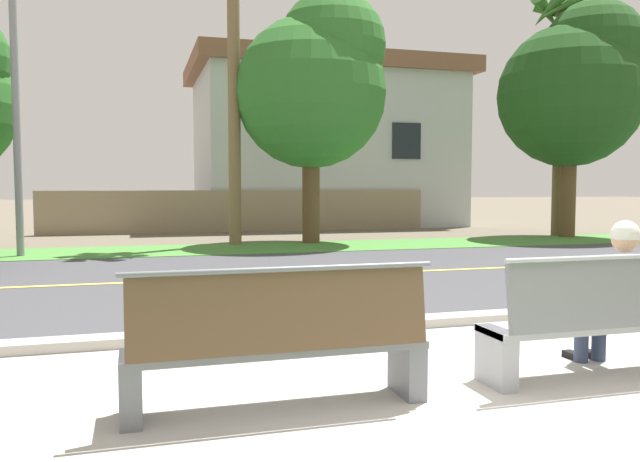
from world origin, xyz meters
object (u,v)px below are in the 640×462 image
object	(u,v)px
shade_tree_centre	(576,85)
palm_tree_short	(561,37)
shade_tree_left	(316,81)
seated_person_white	(615,290)
bench_left	(279,344)
bench_right	(610,321)
streetlamp	(16,66)

from	to	relation	value
shade_tree_centre	palm_tree_short	xyz separation A→B (m)	(-0.02, 0.73, 1.57)
shade_tree_centre	shade_tree_left	bearing A→B (deg)	178.55
seated_person_white	shade_tree_left	world-z (taller)	shade_tree_left
bench_left	seated_person_white	size ratio (longest dim) A/B	1.65
shade_tree_centre	palm_tree_short	world-z (taller)	palm_tree_short
bench_right	seated_person_white	bearing A→B (deg)	41.76
bench_right	shade_tree_left	distance (m)	12.96
shade_tree_left	shade_tree_centre	size ratio (longest dim) A/B	0.95
streetlamp	bench_right	bearing A→B (deg)	-61.78
palm_tree_short	streetlamp	bearing A→B (deg)	-173.64
bench_left	seated_person_white	xyz separation A→B (m)	(2.85, 0.17, 0.21)
streetlamp	palm_tree_short	world-z (taller)	palm_tree_short
bench_left	bench_right	xyz separation A→B (m)	(2.65, 0.00, 0.00)
bench_left	shade_tree_centre	bearing A→B (deg)	46.03
seated_person_white	shade_tree_centre	bearing A→B (deg)	53.49
streetlamp	shade_tree_left	bearing A→B (deg)	9.17
seated_person_white	palm_tree_short	world-z (taller)	palm_tree_short
shade_tree_left	bench_right	bearing A→B (deg)	-95.06
seated_person_white	shade_tree_centre	xyz separation A→B (m)	(8.85, 11.95, 3.86)
bench_right	streetlamp	xyz separation A→B (m)	(-6.00, 11.18, 3.68)
seated_person_white	shade_tree_left	size ratio (longest dim) A/B	0.19
seated_person_white	streetlamp	distance (m)	13.10
bench_right	streetlamp	size ratio (longest dim) A/B	0.28
seated_person_white	palm_tree_short	size ratio (longest dim) A/B	0.17
bench_right	shade_tree_left	xyz separation A→B (m)	(1.09, 12.33, 3.84)
bench_left	palm_tree_short	distance (m)	18.26
bench_left	shade_tree_left	bearing A→B (deg)	73.09
shade_tree_left	palm_tree_short	bearing A→B (deg)	3.82
streetlamp	palm_tree_short	xyz separation A→B (m)	(15.02, 1.68, 1.96)
streetlamp	bench_left	bearing A→B (deg)	-73.33
bench_left	shade_tree_left	xyz separation A→B (m)	(3.75, 12.33, 3.84)
seated_person_white	shade_tree_left	bearing A→B (deg)	85.77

